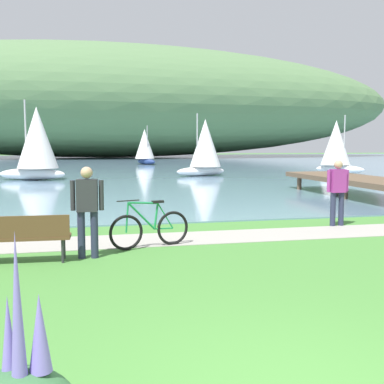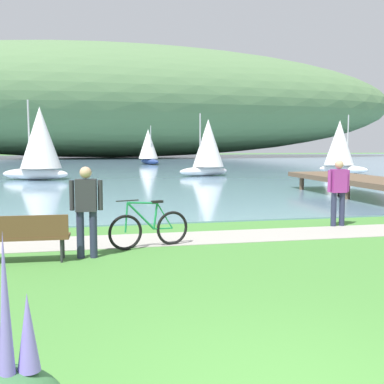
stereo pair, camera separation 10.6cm
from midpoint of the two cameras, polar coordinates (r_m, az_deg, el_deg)
name	(u,v)px [view 1 (the left image)]	position (r m, az deg, el deg)	size (l,w,h in m)	color
bay_water	(98,164)	(52.62, -11.01, 3.29)	(180.00, 80.00, 0.04)	#6B8EA8
distant_hillside	(105,101)	(76.86, -10.23, 10.45)	(95.13, 28.00, 17.16)	#567A4C
shoreline_path	(161,239)	(10.87, -3.95, -5.58)	(60.00, 1.50, 0.01)	#A39E93
park_bench_near_camera	(18,235)	(9.18, -20.07, -4.74)	(1.82, 0.55, 0.88)	brown
bicycle_leaning_near_bench	(150,228)	(10.00, -5.28, -4.29)	(1.71, 0.57, 1.01)	black
person_at_shoreline	(338,189)	(13.03, 16.53, 0.39)	(0.61, 0.23, 1.71)	#282D47
person_on_the_grass	(87,206)	(9.19, -12.53, -1.63)	(0.61, 0.26, 1.71)	#282D47
sailboat_nearest_to_shore	(205,147)	(31.74, 1.41, 5.35)	(3.57, 2.46, 4.04)	white
sailboat_mid_bay	(36,142)	(29.38, -17.93, 5.57)	(4.07, 2.93, 4.60)	white
sailboat_toward_hillside	(145,146)	(49.82, -5.63, 5.39)	(2.55, 3.46, 3.92)	navy
sailboat_far_off	(336,146)	(35.71, 16.54, 5.19)	(3.15, 3.34, 4.08)	white
pier_dock	(368,182)	(19.72, 19.87, 1.16)	(2.40, 10.00, 0.80)	brown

